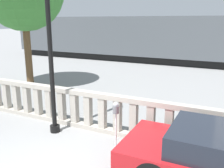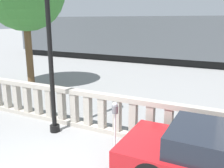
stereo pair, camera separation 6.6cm
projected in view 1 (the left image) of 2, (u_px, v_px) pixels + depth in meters
balustrade at (95, 112)px, 7.39m from camera, size 15.85×0.24×1.19m
parking_meter at (116, 114)px, 5.89m from camera, size 0.15×0.15×1.37m
train_near at (131, 38)px, 20.52m from camera, size 20.82×3.17×4.13m
train_far at (159, 35)px, 27.50m from camera, size 20.79×3.09×3.82m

